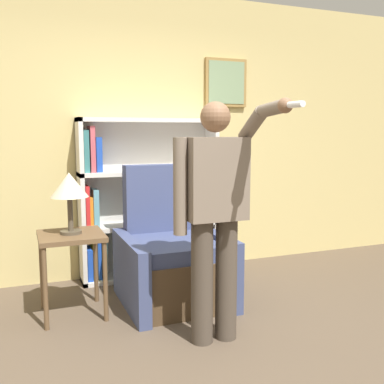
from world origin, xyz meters
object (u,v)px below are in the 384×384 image
at_px(side_table, 71,247).
at_px(bookcase, 139,200).
at_px(armchair, 171,260).
at_px(table_lamp, 69,188).
at_px(person_standing, 215,209).

bearing_deg(side_table, bookcase, 44.99).
height_order(armchair, side_table, armchair).
height_order(armchair, table_lamp, armchair).
bearing_deg(armchair, table_lamp, -178.13).
relative_size(armchair, person_standing, 0.70).
bearing_deg(person_standing, table_lamp, 136.41).
relative_size(bookcase, table_lamp, 3.30).
bearing_deg(side_table, armchair, 1.87).
height_order(armchair, person_standing, person_standing).
distance_m(armchair, table_lamp, 1.06).
distance_m(bookcase, table_lamp, 1.07).
relative_size(bookcase, person_standing, 0.96).
xyz_separation_m(person_standing, side_table, (-0.86, 0.82, -0.38)).
relative_size(person_standing, side_table, 2.50).
xyz_separation_m(bookcase, person_standing, (0.12, -1.55, 0.16)).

